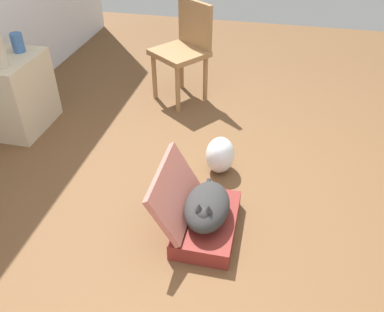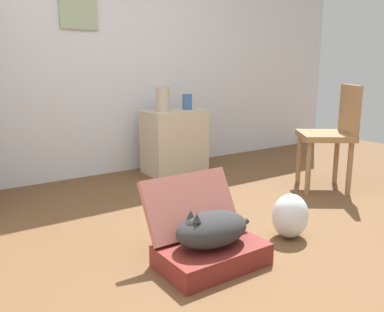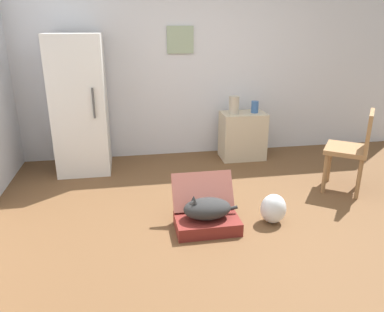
{
  "view_description": "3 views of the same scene",
  "coord_description": "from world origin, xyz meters",
  "px_view_note": "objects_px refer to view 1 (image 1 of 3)",
  "views": [
    {
      "loc": [
        -2.1,
        -0.25,
        1.94
      ],
      "look_at": [
        -0.02,
        0.21,
        0.35
      ],
      "focal_mm": 37.54,
      "sensor_mm": 36.0,
      "label": 1
    },
    {
      "loc": [
        -1.55,
        -1.56,
        1.06
      ],
      "look_at": [
        -0.19,
        0.43,
        0.53
      ],
      "focal_mm": 37.43,
      "sensor_mm": 36.0,
      "label": 2
    },
    {
      "loc": [
        -0.98,
        -2.86,
        1.77
      ],
      "look_at": [
        -0.37,
        0.57,
        0.53
      ],
      "focal_mm": 34.77,
      "sensor_mm": 36.0,
      "label": 3
    }
  ],
  "objects_px": {
    "suitcase_base": "(207,224)",
    "chair": "(185,47)",
    "vase_short": "(18,43)",
    "plastic_bag_white": "(220,155)",
    "side_table": "(18,94)",
    "cat": "(207,207)"
  },
  "relations": [
    {
      "from": "vase_short",
      "to": "cat",
      "type": "bearing_deg",
      "value": -120.17
    },
    {
      "from": "cat",
      "to": "side_table",
      "type": "height_order",
      "value": "side_table"
    },
    {
      "from": "suitcase_base",
      "to": "side_table",
      "type": "xyz_separation_m",
      "value": [
        0.89,
        1.81,
        0.26
      ]
    },
    {
      "from": "plastic_bag_white",
      "to": "vase_short",
      "type": "relative_size",
      "value": 1.83
    },
    {
      "from": "plastic_bag_white",
      "to": "side_table",
      "type": "height_order",
      "value": "side_table"
    },
    {
      "from": "vase_short",
      "to": "chair",
      "type": "height_order",
      "value": "chair"
    },
    {
      "from": "suitcase_base",
      "to": "cat",
      "type": "distance_m",
      "value": 0.15
    },
    {
      "from": "cat",
      "to": "chair",
      "type": "distance_m",
      "value": 1.85
    },
    {
      "from": "cat",
      "to": "side_table",
      "type": "relative_size",
      "value": 0.8
    },
    {
      "from": "suitcase_base",
      "to": "chair",
      "type": "distance_m",
      "value": 1.88
    },
    {
      "from": "side_table",
      "to": "vase_short",
      "type": "distance_m",
      "value": 0.43
    },
    {
      "from": "vase_short",
      "to": "chair",
      "type": "xyz_separation_m",
      "value": [
        0.7,
        -1.24,
        -0.2
      ]
    },
    {
      "from": "side_table",
      "to": "vase_short",
      "type": "relative_size",
      "value": 4.12
    },
    {
      "from": "side_table",
      "to": "vase_short",
      "type": "height_order",
      "value": "vase_short"
    },
    {
      "from": "cat",
      "to": "vase_short",
      "type": "xyz_separation_m",
      "value": [
        1.04,
        1.79,
        0.5
      ]
    },
    {
      "from": "suitcase_base",
      "to": "chair",
      "type": "height_order",
      "value": "chair"
    },
    {
      "from": "plastic_bag_white",
      "to": "side_table",
      "type": "xyz_separation_m",
      "value": [
        0.25,
        1.79,
        0.18
      ]
    },
    {
      "from": "suitcase_base",
      "to": "side_table",
      "type": "distance_m",
      "value": 2.03
    },
    {
      "from": "suitcase_base",
      "to": "vase_short",
      "type": "relative_size",
      "value": 3.69
    },
    {
      "from": "plastic_bag_white",
      "to": "chair",
      "type": "bearing_deg",
      "value": 25.69
    },
    {
      "from": "vase_short",
      "to": "suitcase_base",
      "type": "bearing_deg",
      "value": -120.05
    },
    {
      "from": "plastic_bag_white",
      "to": "side_table",
      "type": "distance_m",
      "value": 1.81
    }
  ]
}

